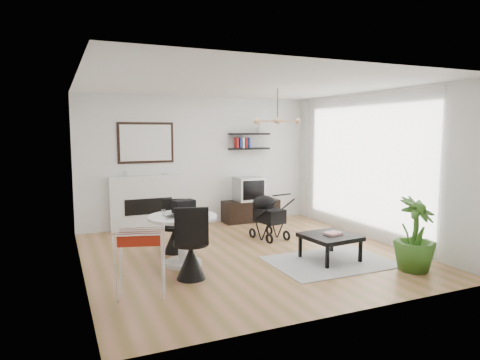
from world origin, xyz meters
name	(u,v)px	position (x,y,z in m)	size (l,w,h in m)	color
floor	(247,254)	(0.00, 0.00, 0.00)	(5.00, 5.00, 0.00)	olive
ceiling	(247,85)	(0.00, 0.00, 2.70)	(5.00, 5.00, 0.00)	white
wall_back	(198,161)	(0.00, 2.50, 1.35)	(5.00, 5.00, 0.00)	white
wall_left	(79,178)	(-2.50, 0.00, 1.35)	(5.00, 5.00, 0.00)	white
wall_right	(372,166)	(2.50, 0.00, 1.35)	(5.00, 5.00, 0.00)	white
sheer_curtain	(360,165)	(2.40, 0.20, 1.35)	(0.04, 3.60, 2.60)	white
fireplace	(148,196)	(-1.10, 2.42, 0.69)	(1.50, 0.17, 2.16)	white
shelf_lower	(249,149)	(1.13, 2.37, 1.60)	(0.90, 0.25, 0.04)	black
shelf_upper	(249,134)	(1.13, 2.37, 1.92)	(0.90, 0.25, 0.04)	black
pendant_lamp	(277,121)	(0.70, 0.30, 2.15)	(0.90, 0.90, 0.10)	tan
tv_console	(251,211)	(1.13, 2.27, 0.23)	(1.25, 0.44, 0.47)	black
crt_tv	(249,189)	(1.08, 2.27, 0.73)	(0.59, 0.52, 0.52)	#B1B1B3
dining_table	(183,233)	(-1.10, -0.13, 0.49)	(1.02, 1.02, 0.75)	white
laptop	(178,216)	(-1.18, -0.19, 0.76)	(0.36, 0.23, 0.03)	black
black_bag	(184,206)	(-1.02, 0.10, 0.84)	(0.32, 0.19, 0.19)	black
newspaper	(198,216)	(-0.90, -0.26, 0.75)	(0.34, 0.28, 0.01)	silver
drinking_glass	(163,213)	(-1.36, -0.01, 0.79)	(0.06, 0.06, 0.09)	white
chair_far	(174,236)	(-1.06, 0.57, 0.27)	(0.45, 0.46, 0.87)	black
chair_near	(191,256)	(-1.17, -0.77, 0.32)	(0.51, 0.53, 1.02)	black
drying_rack	(141,262)	(-1.91, -1.17, 0.44)	(0.68, 0.66, 0.84)	white
stroller	(268,218)	(0.78, 0.79, 0.38)	(0.57, 0.78, 0.89)	black
rug	(330,262)	(0.98, -0.89, 0.01)	(1.80, 1.30, 0.01)	#A2A2A2
coffee_table	(330,237)	(1.04, -0.80, 0.36)	(0.82, 0.82, 0.39)	black
magazines	(333,233)	(1.09, -0.81, 0.42)	(0.25, 0.19, 0.04)	#BF312F
potted_plant	(415,234)	(1.86, -1.69, 0.53)	(0.59, 0.59, 1.05)	#32621C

